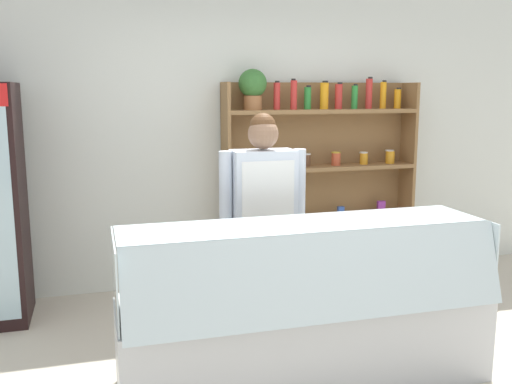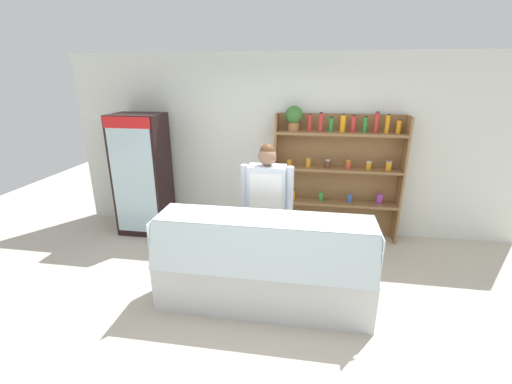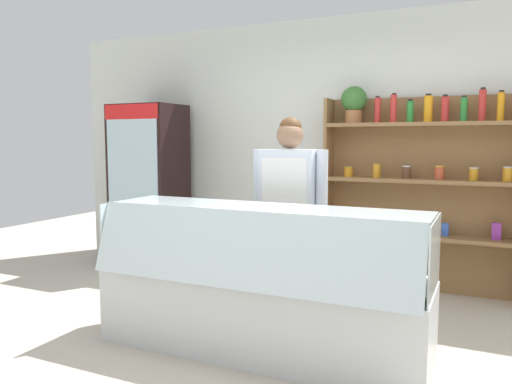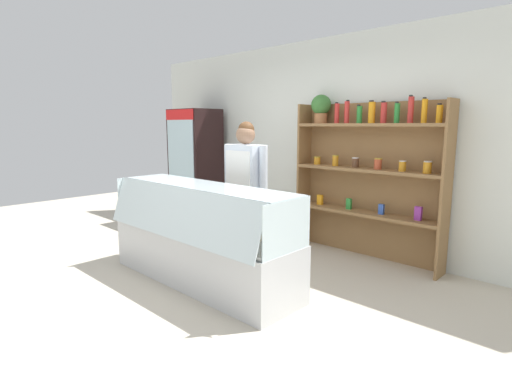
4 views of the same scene
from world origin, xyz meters
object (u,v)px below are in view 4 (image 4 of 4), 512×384
object	(u,v)px
shop_clerk	(245,181)
shelving_unit	(364,167)
drinks_fridge	(195,167)
deli_display_case	(201,252)

from	to	relation	value
shop_clerk	shelving_unit	bearing A→B (deg)	54.31
drinks_fridge	deli_display_case	distance (m)	2.70
deli_display_case	shelving_unit	bearing A→B (deg)	67.31
drinks_fridge	deli_display_case	world-z (taller)	drinks_fridge
shelving_unit	shop_clerk	xyz separation A→B (m)	(-0.84, -1.16, -0.13)
drinks_fridge	deli_display_case	xyz separation A→B (m)	(2.10, -1.59, -0.61)
shelving_unit	deli_display_case	distance (m)	2.17
drinks_fridge	shelving_unit	distance (m)	2.90
shelving_unit	deli_display_case	xyz separation A→B (m)	(-0.78, -1.87, -0.79)
drinks_fridge	shelving_unit	size ratio (longest dim) A/B	0.94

